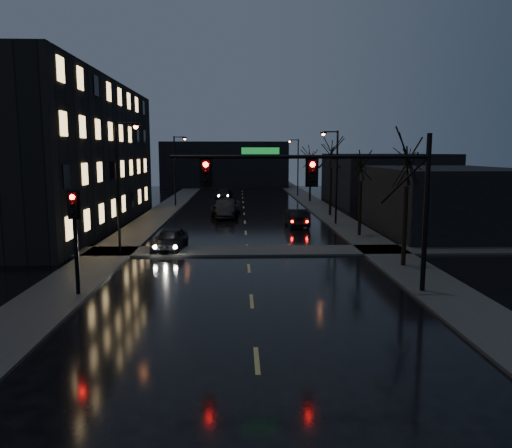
{
  "coord_description": "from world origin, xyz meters",
  "views": [
    {
      "loc": [
        -0.51,
        -12.21,
        6.19
      ],
      "look_at": [
        0.2,
        8.53,
        3.2
      ],
      "focal_mm": 35.0,
      "sensor_mm": 36.0,
      "label": 1
    }
  ],
  "objects": [
    {
      "name": "far_block",
      "position": [
        -3.0,
        78.0,
        4.0
      ],
      "size": [
        22.0,
        10.0,
        8.0
      ],
      "primitive_type": "cube",
      "color": "black",
      "rests_on": "ground"
    },
    {
      "name": "streetlight_r_far",
      "position": [
        7.58,
        58.0,
        4.77
      ],
      "size": [
        1.53,
        0.28,
        8.0
      ],
      "color": "black",
      "rests_on": "ground"
    },
    {
      "name": "commercial_right_far",
      "position": [
        17.0,
        48.0,
        3.0
      ],
      "size": [
        12.0,
        18.0,
        6.0
      ],
      "primitive_type": "cube",
      "color": "black",
      "rests_on": "ground"
    },
    {
      "name": "oncoming_car_a",
      "position": [
        -4.9,
        19.1,
        0.72
      ],
      "size": [
        2.21,
        4.41,
        1.44
      ],
      "primitive_type": "imported",
      "rotation": [
        0.0,
        0.0,
        -0.12
      ],
      "color": "black",
      "rests_on": "ground"
    },
    {
      "name": "streetlight_l_far",
      "position": [
        -7.58,
        45.0,
        4.77
      ],
      "size": [
        1.53,
        0.28,
        8.0
      ],
      "color": "black",
      "rests_on": "ground"
    },
    {
      "name": "commercial_right_near",
      "position": [
        15.5,
        26.0,
        2.5
      ],
      "size": [
        10.0,
        14.0,
        5.0
      ],
      "primitive_type": "cube",
      "color": "black",
      "rests_on": "ground"
    },
    {
      "name": "streetlight_l_near",
      "position": [
        -7.58,
        18.0,
        4.77
      ],
      "size": [
        1.53,
        0.28,
        8.0
      ],
      "color": "black",
      "rests_on": "ground"
    },
    {
      "name": "ground",
      "position": [
        0.0,
        0.0,
        0.0
      ],
      "size": [
        160.0,
        160.0,
        0.0
      ],
      "primitive_type": "plane",
      "color": "black",
      "rests_on": "ground"
    },
    {
      "name": "signal_mast",
      "position": [
        3.85,
        9.0,
        4.87
      ],
      "size": [
        11.11,
        0.41,
        7.0
      ],
      "color": "black",
      "rests_on": "ground"
    },
    {
      "name": "streetlight_r_mid",
      "position": [
        7.58,
        30.0,
        4.77
      ],
      "size": [
        1.53,
        0.28,
        8.0
      ],
      "color": "black",
      "rests_on": "ground"
    },
    {
      "name": "lead_car",
      "position": [
        4.33,
        29.29,
        0.74
      ],
      "size": [
        1.81,
        4.58,
        1.48
      ],
      "primitive_type": "imported",
      "rotation": [
        0.0,
        0.0,
        3.2
      ],
      "color": "black",
      "rests_on": "ground"
    },
    {
      "name": "signal_pole_left",
      "position": [
        -7.5,
        8.99,
        3.01
      ],
      "size": [
        0.35,
        0.41,
        4.53
      ],
      "color": "black",
      "rests_on": "ground"
    },
    {
      "name": "tree_far",
      "position": [
        8.4,
        50.0,
        6.06
      ],
      "size": [
        3.43,
        3.43,
        7.88
      ],
      "color": "black",
      "rests_on": "ground"
    },
    {
      "name": "oncoming_car_c",
      "position": [
        -1.8,
        37.46,
        0.8
      ],
      "size": [
        2.98,
        5.9,
        1.6
      ],
      "primitive_type": "imported",
      "rotation": [
        0.0,
        0.0,
        -0.06
      ],
      "color": "black",
      "rests_on": "ground"
    },
    {
      "name": "oncoming_car_b",
      "position": [
        -1.8,
        34.94,
        0.82
      ],
      "size": [
        1.75,
        5.01,
        1.65
      ],
      "primitive_type": "imported",
      "rotation": [
        0.0,
        0.0,
        0.0
      ],
      "color": "black",
      "rests_on": "ground"
    },
    {
      "name": "tree_mid_a",
      "position": [
        8.4,
        24.0,
        5.83
      ],
      "size": [
        3.3,
        3.3,
        7.58
      ],
      "color": "black",
      "rests_on": "ground"
    },
    {
      "name": "oncoming_car_d",
      "position": [
        -2.55,
        54.24,
        0.7
      ],
      "size": [
        2.49,
        4.99,
        1.39
      ],
      "primitive_type": "imported",
      "rotation": [
        0.0,
        0.0,
        -0.11
      ],
      "color": "black",
      "rests_on": "ground"
    },
    {
      "name": "tree_mid_b",
      "position": [
        8.4,
        36.0,
        6.61
      ],
      "size": [
        3.74,
        3.74,
        8.59
      ],
      "color": "black",
      "rests_on": "ground"
    },
    {
      "name": "sidewalk_left",
      "position": [
        -8.5,
        35.0,
        0.06
      ],
      "size": [
        3.0,
        140.0,
        0.12
      ],
      "primitive_type": "cube",
      "color": "#2D2D2B",
      "rests_on": "ground"
    },
    {
      "name": "sidewalk_right",
      "position": [
        8.5,
        35.0,
        0.06
      ],
      "size": [
        3.0,
        140.0,
        0.12
      ],
      "primitive_type": "cube",
      "color": "#2D2D2B",
      "rests_on": "ground"
    },
    {
      "name": "apartment_block",
      "position": [
        -16.5,
        30.0,
        6.0
      ],
      "size": [
        12.0,
        30.0,
        12.0
      ],
      "primitive_type": "cube",
      "color": "black",
      "rests_on": "ground"
    },
    {
      "name": "tree_near",
      "position": [
        8.4,
        14.0,
        6.22
      ],
      "size": [
        3.52,
        3.52,
        8.08
      ],
      "color": "black",
      "rests_on": "ground"
    },
    {
      "name": "sidewalk_cross",
      "position": [
        0.0,
        18.5,
        0.06
      ],
      "size": [
        40.0,
        3.0,
        0.12
      ],
      "primitive_type": "cube",
      "color": "#2D2D2B",
      "rests_on": "ground"
    }
  ]
}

